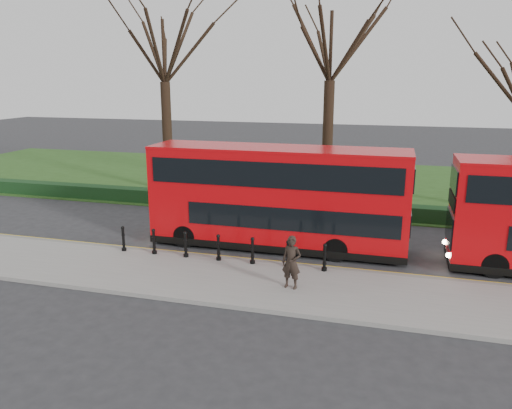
% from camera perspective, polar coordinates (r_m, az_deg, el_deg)
% --- Properties ---
extents(ground, '(120.00, 120.00, 0.00)m').
position_cam_1_polar(ground, '(20.69, -1.37, -5.64)').
color(ground, '#28282B').
rests_on(ground, ground).
extents(pavement, '(60.00, 4.00, 0.15)m').
position_cam_1_polar(pavement, '(18.01, -4.16, -8.54)').
color(pavement, gray).
rests_on(pavement, ground).
extents(kerb, '(60.00, 0.25, 0.16)m').
position_cam_1_polar(kerb, '(19.77, -2.21, -6.38)').
color(kerb, slate).
rests_on(kerb, ground).
extents(grass_verge, '(60.00, 18.00, 0.06)m').
position_cam_1_polar(grass_verge, '(34.80, 5.78, 2.60)').
color(grass_verge, '#274A18').
rests_on(grass_verge, ground).
extents(hedge, '(60.00, 0.90, 0.80)m').
position_cam_1_polar(hedge, '(26.87, 2.81, -0.05)').
color(hedge, black).
rests_on(hedge, ground).
extents(yellow_line_outer, '(60.00, 0.10, 0.01)m').
position_cam_1_polar(yellow_line_outer, '(20.06, -1.95, -6.28)').
color(yellow_line_outer, yellow).
rests_on(yellow_line_outer, ground).
extents(yellow_line_inner, '(60.00, 0.10, 0.01)m').
position_cam_1_polar(yellow_line_inner, '(20.24, -1.78, -6.09)').
color(yellow_line_inner, yellow).
rests_on(yellow_line_inner, ground).
extents(tree_left, '(7.91, 7.91, 12.37)m').
position_cam_1_polar(tree_left, '(31.76, -10.55, 17.59)').
color(tree_left, black).
rests_on(tree_left, ground).
extents(tree_mid, '(8.02, 8.02, 12.54)m').
position_cam_1_polar(tree_mid, '(28.91, 8.58, 18.26)').
color(tree_mid, black).
rests_on(tree_mid, ground).
extents(bollard_row, '(8.40, 0.15, 1.00)m').
position_cam_1_polar(bollard_row, '(19.46, -4.31, -4.96)').
color(bollard_row, black).
rests_on(bollard_row, pavement).
extents(bus_lead, '(10.75, 2.47, 4.28)m').
position_cam_1_polar(bus_lead, '(20.92, 2.44, 0.74)').
color(bus_lead, '#BF060B').
rests_on(bus_lead, ground).
extents(pedestrian, '(0.72, 0.53, 1.82)m').
position_cam_1_polar(pedestrian, '(16.83, 4.08, -6.61)').
color(pedestrian, black).
rests_on(pedestrian, pavement).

